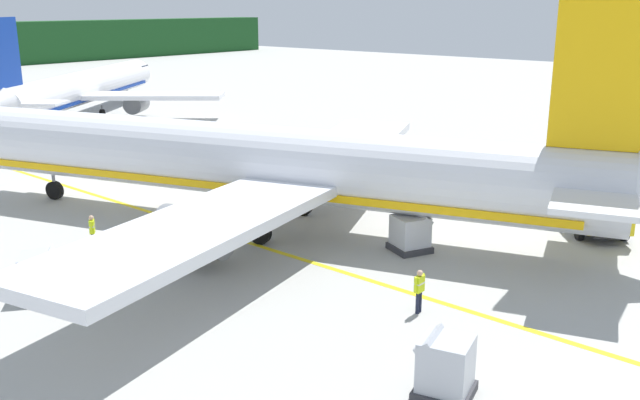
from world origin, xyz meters
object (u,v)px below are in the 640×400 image
(airliner_foreground, at_px, (266,164))
(cargo_container_far, at_px, (445,367))
(crew_supervisor, at_px, (92,230))
(airliner_mid_apron, at_px, (82,89))
(crew_loader_right, at_px, (101,285))
(cargo_container_near, at_px, (411,233))
(service_truck_fuel, at_px, (592,202))
(crew_loader_left, at_px, (419,288))
(cargo_container_mid, at_px, (42,275))

(airliner_foreground, relative_size, cargo_container_far, 19.97)
(airliner_foreground, bearing_deg, crew_supervisor, 155.09)
(airliner_mid_apron, bearing_deg, crew_loader_right, -120.56)
(airliner_foreground, bearing_deg, cargo_container_near, -77.13)
(service_truck_fuel, distance_m, crew_loader_left, 14.59)
(service_truck_fuel, relative_size, crew_loader_left, 3.46)
(crew_loader_left, bearing_deg, service_truck_fuel, -4.57)
(crew_supervisor, bearing_deg, cargo_container_mid, -143.10)
(airliner_foreground, relative_size, crew_loader_left, 23.44)
(airliner_mid_apron, distance_m, service_truck_fuel, 53.95)
(airliner_foreground, distance_m, crew_loader_right, 12.02)
(crew_loader_right, bearing_deg, cargo_container_near, -21.93)
(airliner_mid_apron, distance_m, crew_supervisor, 43.10)
(airliner_foreground, xyz_separation_m, cargo_container_mid, (-12.33, 0.48, -2.52))
(service_truck_fuel, distance_m, crew_supervisor, 25.18)
(cargo_container_mid, bearing_deg, airliner_foreground, -2.22)
(airliner_mid_apron, height_order, cargo_container_far, airliner_mid_apron)
(airliner_foreground, distance_m, cargo_container_mid, 12.59)
(cargo_container_far, distance_m, crew_loader_right, 13.63)
(crew_supervisor, bearing_deg, airliner_mid_apron, 59.25)
(airliner_foreground, relative_size, cargo_container_near, 18.28)
(service_truck_fuel, xyz_separation_m, cargo_container_near, (-8.93, 5.27, -0.59))
(service_truck_fuel, relative_size, crew_loader_right, 3.55)
(airliner_foreground, height_order, cargo_container_far, airliner_foreground)
(cargo_container_far, bearing_deg, airliner_mid_apron, 68.44)
(crew_loader_right, height_order, crew_supervisor, crew_supervisor)
(crew_loader_left, bearing_deg, cargo_container_mid, 124.42)
(airliner_mid_apron, distance_m, crew_loader_right, 50.22)
(airliner_foreground, bearing_deg, cargo_container_far, -117.82)
(crew_loader_right, bearing_deg, airliner_mid_apron, 59.44)
(airliner_mid_apron, bearing_deg, crew_supervisor, -120.75)
(service_truck_fuel, distance_m, crew_loader_right, 24.64)
(airliner_foreground, relative_size, service_truck_fuel, 6.77)
(cargo_container_near, relative_size, cargo_container_mid, 0.96)
(airliner_foreground, relative_size, crew_supervisor, 23.39)
(cargo_container_mid, xyz_separation_m, crew_loader_right, (0.82, -2.96, 0.12))
(cargo_container_mid, distance_m, cargo_container_far, 16.70)
(service_truck_fuel, height_order, crew_supervisor, service_truck_fuel)
(crew_loader_left, bearing_deg, cargo_container_far, -139.78)
(airliner_mid_apron, relative_size, cargo_container_far, 15.42)
(crew_loader_right, bearing_deg, cargo_container_far, -76.39)
(service_truck_fuel, height_order, crew_loader_left, service_truck_fuel)
(service_truck_fuel, bearing_deg, cargo_container_far, -172.13)
(cargo_container_mid, xyz_separation_m, crew_supervisor, (4.32, 3.24, 0.15))
(airliner_foreground, bearing_deg, airliner_mid_apron, 71.03)
(cargo_container_near, bearing_deg, cargo_container_far, -141.97)
(service_truck_fuel, xyz_separation_m, cargo_container_mid, (-23.05, 13.58, -0.58))
(crew_loader_right, bearing_deg, airliner_foreground, 12.18)
(cargo_container_mid, bearing_deg, cargo_container_far, -76.05)
(cargo_container_far, bearing_deg, airliner_foreground, 62.18)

